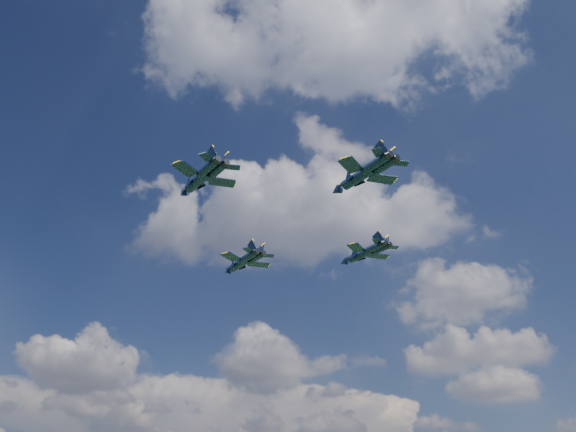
% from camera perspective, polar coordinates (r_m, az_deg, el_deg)
% --- Properties ---
extents(jet_lead, '(12.74, 12.43, 3.43)m').
position_cam_1_polar(jet_lead, '(114.48, -4.99, -4.89)').
color(jet_lead, black).
extents(jet_left, '(12.64, 12.10, 3.37)m').
position_cam_1_polar(jet_left, '(89.13, -9.23, 3.49)').
color(jet_left, black).
extents(jet_right, '(12.39, 11.38, 3.24)m').
position_cam_1_polar(jet_right, '(110.86, 7.25, -3.97)').
color(jet_right, black).
extents(jet_slot, '(13.05, 12.58, 3.49)m').
position_cam_1_polar(jet_slot, '(88.11, 6.94, 3.84)').
color(jet_slot, black).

